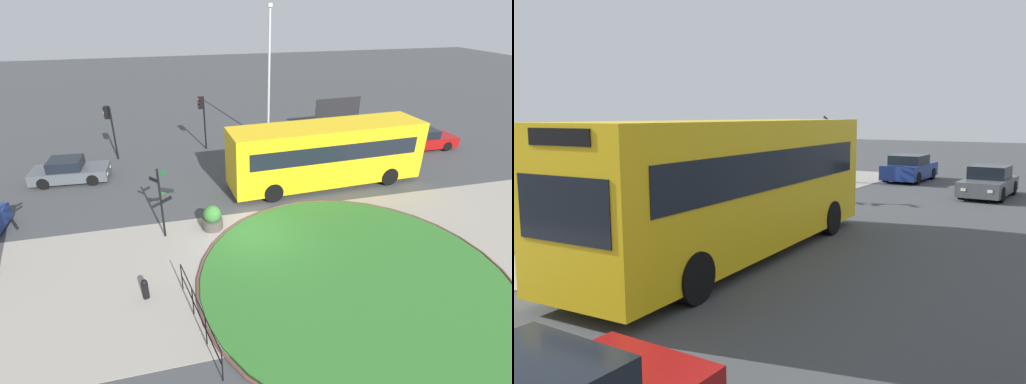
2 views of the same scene
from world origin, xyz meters
The scene contains 15 objects.
ground centered at (0.00, 0.00, 0.00)m, with size 120.00×120.00×0.00m, color #3D3F42.
sidewalk_paving centered at (0.00, -2.05, 0.01)m, with size 32.00×7.91×0.02m, color gray.
grass_island centered at (3.03, -3.59, 0.05)m, with size 11.29×11.29×0.10m, color #2D6B28.
grass_kerb_ring centered at (3.03, -3.59, 0.06)m, with size 11.60×11.60×0.11m, color brown.
signpost_directional centered at (-3.59, 0.82, 1.86)m, with size 0.95×0.79×3.22m.
bollard_foreground centered at (-4.40, -2.94, 0.40)m, with size 0.23×0.23×0.79m.
railing_grass_edge centered at (-2.75, -4.75, 0.72)m, with size 0.83×3.95×1.11m.
bus_yellow centered at (5.11, 4.08, 1.80)m, with size 10.68×3.09×3.37m.
car_near_lane centered at (-8.63, 7.76, 0.61)m, with size 4.18×1.94×1.35m.
car_trailing centered at (13.82, 7.61, 0.64)m, with size 4.49×1.82×1.40m.
traffic_light_near centered at (-0.71, 11.10, 2.64)m, with size 0.48×0.32×3.59m.
traffic_light_far centered at (-6.47, 10.66, 2.52)m, with size 0.48×0.31×3.43m.
lamppost_tall centered at (3.94, 11.46, 4.79)m, with size 0.32×0.32×8.99m.
billboard_left centered at (9.77, 12.68, 1.68)m, with size 3.77×0.43×2.58m.
planter_near_signpost centered at (-1.56, 0.94, 0.51)m, with size 0.94×0.94×1.13m.
Camera 1 is at (-3.10, -13.45, 9.20)m, focal length 26.40 mm.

